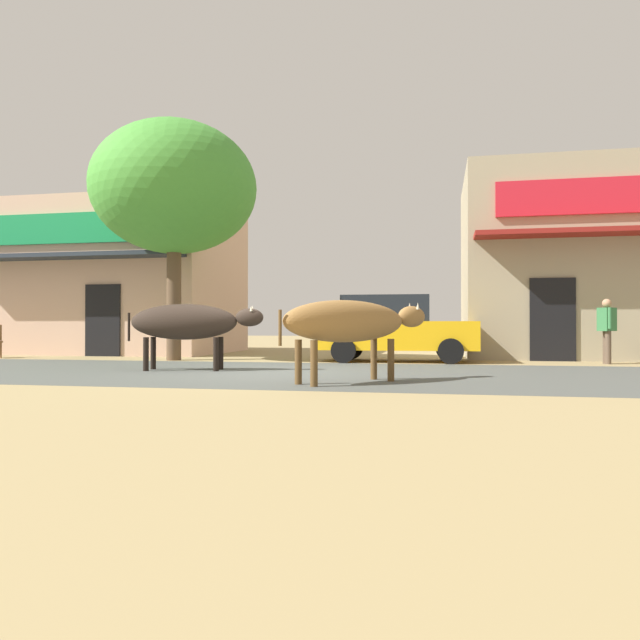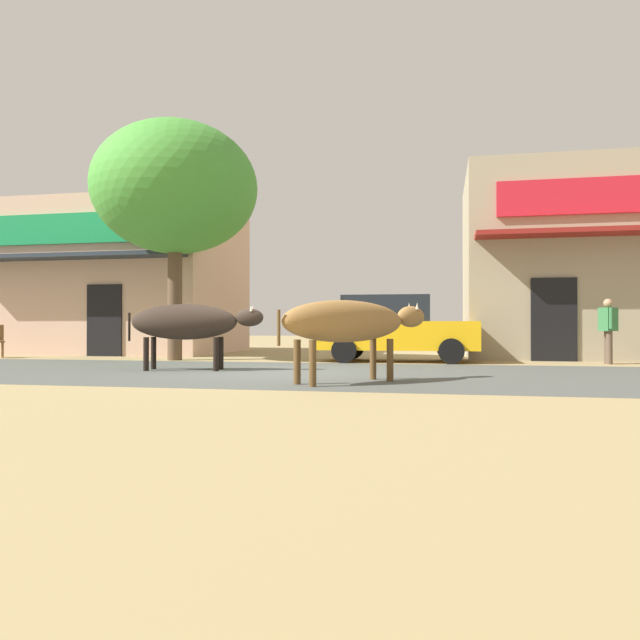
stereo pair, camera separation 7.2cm
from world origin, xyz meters
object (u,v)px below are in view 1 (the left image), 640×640
Objects in this scene: cow_near_brown at (187,323)px; cow_far_dark at (350,322)px; roadside_tree at (174,188)px; pedestrian_by_shop at (607,326)px; parked_hatchback_car at (394,328)px.

cow_far_dark is (3.57, -1.95, -0.01)m from cow_near_brown.
roadside_tree is at bearing 135.97° from cow_far_dark.
roadside_tree reaches higher than cow_near_brown.
cow_far_dark is 1.53× the size of pedestrian_by_shop.
parked_hatchback_car is (5.63, 0.61, -3.61)m from roadside_tree.
parked_hatchback_car reaches higher than cow_far_dark.
parked_hatchback_car is 1.68× the size of cow_far_dark.
cow_far_dark is (5.36, -5.18, -3.50)m from roadside_tree.
pedestrian_by_shop is (10.59, 0.57, -3.57)m from roadside_tree.
parked_hatchback_car is at bearing 6.19° from roadside_tree.
cow_near_brown is at bearing -61.12° from roadside_tree.
cow_near_brown is (1.78, -3.23, -3.49)m from roadside_tree.
parked_hatchback_car is 1.43× the size of cow_near_brown.
cow_far_dark is at bearing -132.30° from pedestrian_by_shop.
roadside_tree is 2.66× the size of cow_far_dark.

